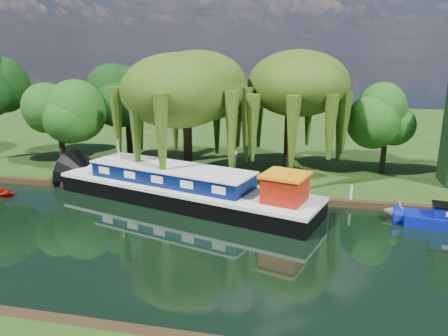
# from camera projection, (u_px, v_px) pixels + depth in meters

# --- Properties ---
(ground) EXTENTS (120.00, 120.00, 0.00)m
(ground) POSITION_uv_depth(u_px,v_px,m) (190.00, 245.00, 23.94)
(ground) COLOR black
(far_bank) EXTENTS (120.00, 52.00, 0.45)m
(far_bank) POSITION_uv_depth(u_px,v_px,m) (266.00, 132.00, 55.94)
(far_bank) COLOR #1E370F
(far_bank) RESTS_ON ground
(dutch_barge) EXTENTS (19.78, 9.70, 4.08)m
(dutch_barge) POSITION_uv_depth(u_px,v_px,m) (186.00, 189.00, 30.32)
(dutch_barge) COLOR black
(dutch_barge) RESTS_ON ground
(white_cruiser) EXTENTS (2.45, 2.20, 1.15)m
(white_cruiser) POSITION_uv_depth(u_px,v_px,m) (400.00, 217.00, 27.99)
(white_cruiser) COLOR silver
(white_cruiser) RESTS_ON ground
(willow_left) EXTENTS (7.85, 7.85, 9.40)m
(willow_left) POSITION_uv_depth(u_px,v_px,m) (187.00, 91.00, 33.75)
(willow_left) COLOR black
(willow_left) RESTS_ON far_bank
(willow_right) EXTENTS (7.42, 7.42, 9.04)m
(willow_right) POSITION_uv_depth(u_px,v_px,m) (290.00, 93.00, 34.71)
(willow_right) COLOR black
(willow_right) RESTS_ON far_bank
(tree_far_left) EXTENTS (4.52, 4.52, 7.28)m
(tree_far_left) POSITION_uv_depth(u_px,v_px,m) (58.00, 111.00, 36.27)
(tree_far_left) COLOR black
(tree_far_left) RESTS_ON far_bank
(tree_far_mid) EXTENTS (4.88, 4.88, 7.98)m
(tree_far_mid) POSITION_uv_depth(u_px,v_px,m) (127.00, 100.00, 39.62)
(tree_far_mid) COLOR black
(tree_far_mid) RESTS_ON far_bank
(tree_far_right) EXTENTS (3.90, 3.90, 6.37)m
(tree_far_right) POSITION_uv_depth(u_px,v_px,m) (387.00, 120.00, 35.20)
(tree_far_right) COLOR black
(tree_far_right) RESTS_ON far_bank
(lamppost) EXTENTS (0.36, 0.36, 2.56)m
(lamppost) POSITION_uv_depth(u_px,v_px,m) (235.00, 158.00, 33.11)
(lamppost) COLOR silver
(lamppost) RESTS_ON far_bank
(mooring_posts) EXTENTS (19.16, 0.16, 1.00)m
(mooring_posts) POSITION_uv_depth(u_px,v_px,m) (216.00, 184.00, 31.72)
(mooring_posts) COLOR silver
(mooring_posts) RESTS_ON far_bank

